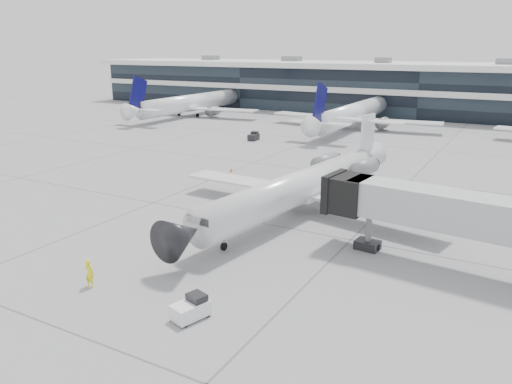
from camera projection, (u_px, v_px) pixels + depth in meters
The scene contains 10 objects.
ground at pixel (242, 219), 43.83m from camera, with size 220.00×220.00×0.00m, color gray.
terminal at pixel (428, 92), 111.28m from camera, with size 170.00×22.00×10.00m, color black.
bg_jet_left at pixel (194, 115), 110.98m from camera, with size 32.00×40.00×9.60m, color white, non-canonical shape.
bg_jet_center at pixel (354, 128), 93.74m from camera, with size 32.00×40.00×9.60m, color white, non-canonical shape.
regional_jet at pixel (304, 185), 45.15m from camera, with size 26.20×32.70×7.55m.
jet_bridge at pixel (460, 213), 32.80m from camera, with size 17.31×5.18×5.55m.
ramp_worker at pixel (89, 273), 31.34m from camera, with size 0.67×0.44×1.85m, color #FFFD1A.
baggage_tug at pixel (191, 308), 27.73m from camera, with size 1.79×2.35×1.32m.
traffic_cone at pixel (231, 170), 60.67m from camera, with size 0.41×0.41×0.49m.
far_tug at pixel (254, 136), 81.15m from camera, with size 1.44×2.25×1.37m.
Camera 1 is at (21.22, -35.59, 14.55)m, focal length 35.00 mm.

